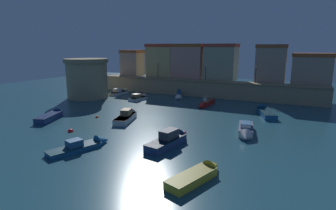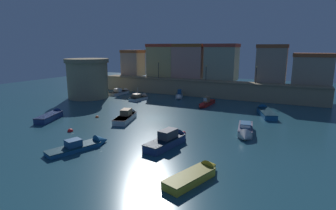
% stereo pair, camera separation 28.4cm
% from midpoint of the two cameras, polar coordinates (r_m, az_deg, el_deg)
% --- Properties ---
extents(ground_plane, '(115.33, 115.33, 0.00)m').
position_cam_midpoint_polar(ground_plane, '(39.51, -2.54, -2.81)').
color(ground_plane, '#1E4756').
extents(quay_wall, '(48.01, 3.43, 3.38)m').
position_cam_midpoint_polar(quay_wall, '(57.91, 7.36, 3.58)').
color(quay_wall, '#9E8966').
rests_on(quay_wall, ground).
extents(old_town_backdrop, '(46.28, 5.37, 7.86)m').
position_cam_midpoint_polar(old_town_backdrop, '(60.83, 9.16, 8.79)').
color(old_town_backdrop, tan).
rests_on(old_town_backdrop, ground).
extents(fortress_tower, '(8.73, 8.73, 7.97)m').
position_cam_midpoint_polar(fortress_tower, '(57.62, -16.51, 5.49)').
color(fortress_tower, '#9E8966').
rests_on(fortress_tower, ground).
extents(quay_lamp_0, '(0.32, 0.32, 3.78)m').
position_cam_midpoint_polar(quay_lamp_0, '(61.62, -1.90, 8.07)').
color(quay_lamp_0, black).
rests_on(quay_lamp_0, quay_wall).
extents(quay_lamp_1, '(0.32, 0.32, 3.19)m').
position_cam_midpoint_polar(quay_lamp_1, '(57.23, 8.22, 7.31)').
color(quay_lamp_1, black).
rests_on(quay_lamp_1, quay_wall).
extents(quay_lamp_2, '(0.32, 0.32, 3.30)m').
position_cam_midpoint_polar(quay_lamp_2, '(54.97, 18.34, 6.70)').
color(quay_lamp_2, black).
rests_on(quay_lamp_2, quay_wall).
extents(moored_boat_0, '(2.49, 5.12, 3.03)m').
position_cam_midpoint_polar(moored_boat_0, '(53.95, -5.64, 1.61)').
color(moored_boat_0, white).
rests_on(moored_boat_0, ground).
extents(moored_boat_1, '(1.42, 6.67, 1.84)m').
position_cam_midpoint_polar(moored_boat_1, '(48.22, 8.18, 0.36)').
color(moored_boat_1, red).
rests_on(moored_boat_1, ground).
extents(moored_boat_2, '(3.33, 6.04, 1.50)m').
position_cam_midpoint_polar(moored_boat_2, '(22.07, 6.68, -14.29)').
color(moored_boat_2, gold).
rests_on(moored_boat_2, ground).
extents(moored_boat_3, '(3.61, 7.04, 2.07)m').
position_cam_midpoint_polar(moored_boat_3, '(39.25, -8.40, -2.27)').
color(moored_boat_3, silver).
rests_on(moored_boat_3, ground).
extents(moored_boat_4, '(3.63, 6.49, 1.56)m').
position_cam_midpoint_polar(moored_boat_4, '(42.68, -23.08, -2.06)').
color(moored_boat_4, navy).
rests_on(moored_boat_4, ground).
extents(moored_boat_5, '(2.57, 6.39, 1.71)m').
position_cam_midpoint_polar(moored_boat_5, '(33.25, 16.28, -5.25)').
color(moored_boat_5, silver).
rests_on(moored_boat_5, ground).
extents(moored_boat_6, '(4.00, 7.27, 1.69)m').
position_cam_midpoint_polar(moored_boat_6, '(44.34, 20.01, -1.34)').
color(moored_boat_6, '#195689').
rests_on(moored_boat_6, ground).
extents(moored_boat_7, '(2.79, 6.87, 2.13)m').
position_cam_midpoint_polar(moored_boat_7, '(28.89, 0.79, -7.26)').
color(moored_boat_7, navy).
rests_on(moored_boat_7, ground).
extents(moored_boat_8, '(3.07, 5.42, 1.89)m').
position_cam_midpoint_polar(moored_boat_8, '(55.27, 2.53, 1.97)').
color(moored_boat_8, silver).
rests_on(moored_boat_8, ground).
extents(moored_boat_9, '(3.74, 6.77, 1.72)m').
position_cam_midpoint_polar(moored_boat_9, '(29.29, -16.99, -8.05)').
color(moored_boat_9, '#195689').
rests_on(moored_boat_9, ground).
extents(moored_boat_10, '(2.19, 6.23, 1.84)m').
position_cam_midpoint_polar(moored_boat_10, '(61.32, -9.60, 2.75)').
color(moored_boat_10, white).
rests_on(moored_boat_10, ground).
extents(mooring_buoy_0, '(0.70, 0.70, 0.70)m').
position_cam_midpoint_polar(mooring_buoy_0, '(35.42, -19.77, -5.29)').
color(mooring_buoy_0, red).
rests_on(mooring_buoy_0, ground).
extents(mooring_buoy_1, '(0.59, 0.59, 0.59)m').
position_cam_midpoint_polar(mooring_buoy_1, '(32.64, 3.55, -6.04)').
color(mooring_buoy_1, red).
rests_on(mooring_buoy_1, ground).
extents(mooring_buoy_2, '(0.51, 0.51, 0.51)m').
position_cam_midpoint_polar(mooring_buoy_2, '(41.26, -14.60, -2.55)').
color(mooring_buoy_2, '#EA4C19').
rests_on(mooring_buoy_2, ground).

